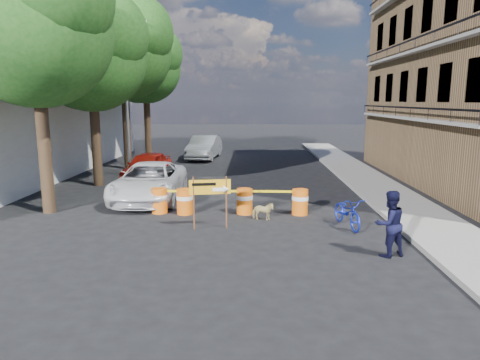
# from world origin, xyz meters

# --- Properties ---
(ground) EXTENTS (120.00, 120.00, 0.00)m
(ground) POSITION_xyz_m (0.00, 0.00, 0.00)
(ground) COLOR black
(ground) RESTS_ON ground
(sidewalk_east) EXTENTS (2.40, 40.00, 0.15)m
(sidewalk_east) POSITION_xyz_m (6.20, 6.00, 0.07)
(sidewalk_east) COLOR gray
(sidewalk_east) RESTS_ON ground
(white_building) EXTENTS (8.00, 22.00, 6.00)m
(white_building) POSITION_xyz_m (-13.00, 10.00, 3.00)
(white_building) COLOR silver
(white_building) RESTS_ON ground
(tree_near) EXTENTS (5.46, 5.20, 9.15)m
(tree_near) POSITION_xyz_m (-6.73, 2.00, 6.36)
(tree_near) COLOR #332316
(tree_near) RESTS_ON ground
(tree_mid_a) EXTENTS (5.25, 5.00, 8.68)m
(tree_mid_a) POSITION_xyz_m (-6.74, 7.00, 6.01)
(tree_mid_a) COLOR #332316
(tree_mid_a) RESTS_ON ground
(tree_mid_b) EXTENTS (5.67, 5.40, 9.62)m
(tree_mid_b) POSITION_xyz_m (-6.73, 12.00, 6.71)
(tree_mid_b) COLOR #332316
(tree_mid_b) RESTS_ON ground
(tree_far) EXTENTS (5.04, 4.80, 8.84)m
(tree_far) POSITION_xyz_m (-6.74, 17.00, 6.22)
(tree_far) COLOR #332316
(tree_far) RESTS_ON ground
(streetlamp) EXTENTS (1.25, 0.18, 8.00)m
(streetlamp) POSITION_xyz_m (-5.93, 9.50, 4.38)
(streetlamp) COLOR gray
(streetlamp) RESTS_ON ground
(barrel_far_left) EXTENTS (0.58, 0.58, 0.90)m
(barrel_far_left) POSITION_xyz_m (-2.81, 2.05, 0.47)
(barrel_far_left) COLOR #ED580D
(barrel_far_left) RESTS_ON ground
(barrel_mid_left) EXTENTS (0.58, 0.58, 0.90)m
(barrel_mid_left) POSITION_xyz_m (-1.89, 1.93, 0.47)
(barrel_mid_left) COLOR #ED580D
(barrel_mid_left) RESTS_ON ground
(barrel_mid_right) EXTENTS (0.58, 0.58, 0.90)m
(barrel_mid_right) POSITION_xyz_m (0.23, 2.03, 0.47)
(barrel_mid_right) COLOR #ED580D
(barrel_mid_right) RESTS_ON ground
(barrel_far_right) EXTENTS (0.58, 0.58, 0.90)m
(barrel_far_right) POSITION_xyz_m (2.18, 1.98, 0.47)
(barrel_far_right) COLOR #ED580D
(barrel_far_right) RESTS_ON ground
(detour_sign) EXTENTS (1.28, 0.32, 1.66)m
(detour_sign) POSITION_xyz_m (-0.66, 0.21, 1.21)
(detour_sign) COLOR #592D19
(detour_sign) RESTS_ON ground
(pedestrian) EXTENTS (1.02, 0.91, 1.73)m
(pedestrian) POSITION_xyz_m (4.01, -2.07, 0.87)
(pedestrian) COLOR black
(pedestrian) RESTS_ON ground
(bicycle) EXTENTS (0.84, 1.10, 1.88)m
(bicycle) POSITION_xyz_m (3.52, 0.51, 0.94)
(bicycle) COLOR #1628B9
(bicycle) RESTS_ON ground
(dog) EXTENTS (0.78, 0.45, 0.62)m
(dog) POSITION_xyz_m (0.85, 1.20, 0.31)
(dog) COLOR #CDBB75
(dog) RESTS_ON ground
(suv_white) EXTENTS (2.51, 5.35, 1.48)m
(suv_white) POSITION_xyz_m (-3.67, 4.14, 0.74)
(suv_white) COLOR silver
(suv_white) RESTS_ON ground
(sedan_red) EXTENTS (2.06, 4.30, 1.42)m
(sedan_red) POSITION_xyz_m (-4.80, 8.43, 0.71)
(sedan_red) COLOR #A9190E
(sedan_red) RESTS_ON ground
(sedan_silver) EXTENTS (2.15, 4.99, 1.60)m
(sedan_silver) POSITION_xyz_m (-2.80, 16.52, 0.80)
(sedan_silver) COLOR #B2B5BA
(sedan_silver) RESTS_ON ground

